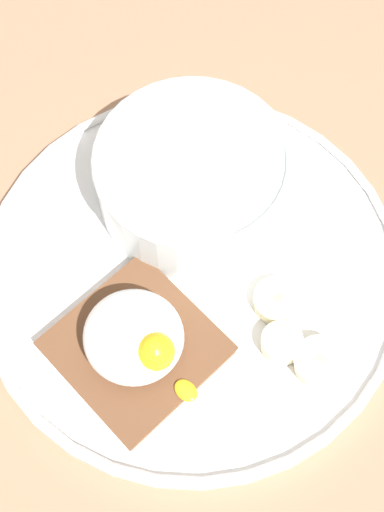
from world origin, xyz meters
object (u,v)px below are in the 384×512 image
(oatmeal_bowl, at_px, (193,178))
(banana_slice_back, at_px, (320,362))
(banana_slice_front, at_px, (282,343))
(banana_slice_left, at_px, (278,301))
(poached_egg, at_px, (141,341))
(toast_slice, at_px, (142,351))

(oatmeal_bowl, relative_size, banana_slice_back, 3.48)
(banana_slice_front, height_order, banana_slice_left, banana_slice_front)
(poached_egg, distance_m, banana_slice_front, 0.09)
(poached_egg, height_order, banana_slice_back, poached_egg)
(oatmeal_bowl, height_order, banana_slice_front, oatmeal_bowl)
(oatmeal_bowl, bearing_deg, banana_slice_front, -31.39)
(oatmeal_bowl, distance_m, banana_slice_back, 0.15)
(poached_egg, bearing_deg, banana_slice_back, 27.86)
(oatmeal_bowl, xyz_separation_m, banana_slice_left, (0.09, -0.04, -0.02))
(toast_slice, bearing_deg, banana_slice_front, 34.74)
(oatmeal_bowl, relative_size, banana_slice_front, 4.07)
(poached_egg, distance_m, banana_slice_left, 0.10)
(toast_slice, xyz_separation_m, banana_slice_front, (0.08, 0.05, 0.00))
(oatmeal_bowl, relative_size, toast_slice, 1.17)
(poached_egg, relative_size, banana_slice_front, 2.42)
(banana_slice_back, bearing_deg, banana_slice_left, 150.97)
(banana_slice_back, bearing_deg, poached_egg, -152.14)
(oatmeal_bowl, distance_m, toast_slice, 0.12)
(poached_egg, bearing_deg, oatmeal_bowl, 106.44)
(toast_slice, height_order, poached_egg, poached_egg)
(banana_slice_left, bearing_deg, toast_slice, -127.17)
(toast_slice, relative_size, banana_slice_back, 2.96)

